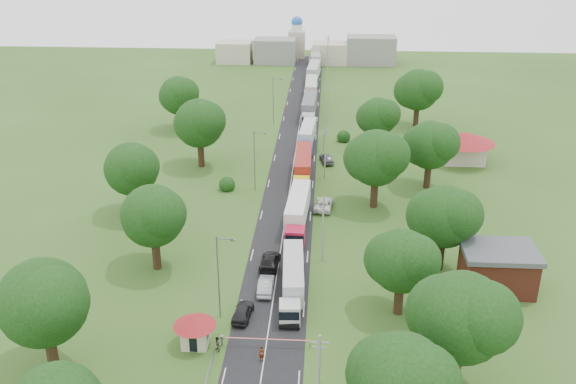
# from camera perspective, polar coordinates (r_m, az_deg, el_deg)

# --- Properties ---
(ground) EXTENTS (260.00, 260.00, 0.00)m
(ground) POSITION_cam_1_polar(r_m,az_deg,el_deg) (88.50, -0.45, -3.81)
(ground) COLOR #2F511B
(ground) RESTS_ON ground
(road) EXTENTS (8.00, 200.00, 0.04)m
(road) POSITION_cam_1_polar(r_m,az_deg,el_deg) (106.62, 0.29, 1.13)
(road) COLOR black
(road) RESTS_ON ground
(boom_barrier) EXTENTS (9.22, 0.35, 1.18)m
(boom_barrier) POSITION_cam_1_polar(r_m,az_deg,el_deg) (66.96, -3.18, -12.95)
(boom_barrier) COLOR slate
(boom_barrier) RESTS_ON ground
(guard_booth) EXTENTS (4.40, 4.40, 3.45)m
(guard_booth) POSITION_cam_1_polar(r_m,az_deg,el_deg) (67.07, -8.27, -11.78)
(guard_booth) COLOR beige
(guard_booth) RESTS_ON ground
(info_sign) EXTENTS (0.12, 3.10, 4.10)m
(info_sign) POSITION_cam_1_polar(r_m,az_deg,el_deg) (119.49, 3.21, 5.14)
(info_sign) COLOR slate
(info_sign) RESTS_ON ground
(pole_0) EXTENTS (1.60, 0.24, 9.00)m
(pole_0) POSITION_cam_1_polar(r_m,az_deg,el_deg) (56.39, 2.76, -16.16)
(pole_0) COLOR gray
(pole_0) RESTS_ON ground
(pole_1) EXTENTS (1.60, 0.24, 9.00)m
(pole_1) POSITION_cam_1_polar(r_m,az_deg,el_deg) (79.96, 3.13, -3.24)
(pole_1) COLOR gray
(pole_1) RESTS_ON ground
(pole_2) EXTENTS (1.60, 0.24, 9.00)m
(pole_2) POSITION_cam_1_polar(r_m,az_deg,el_deg) (105.71, 3.31, 3.61)
(pole_2) COLOR gray
(pole_2) RESTS_ON ground
(pole_3) EXTENTS (1.60, 0.24, 9.00)m
(pole_3) POSITION_cam_1_polar(r_m,az_deg,el_deg) (132.38, 3.43, 7.74)
(pole_3) COLOR gray
(pole_3) RESTS_ON ground
(pole_4) EXTENTS (1.60, 0.24, 9.00)m
(pole_4) POSITION_cam_1_polar(r_m,az_deg,el_deg) (159.51, 3.51, 10.48)
(pole_4) COLOR gray
(pole_4) RESTS_ON ground
(pole_5) EXTENTS (1.60, 0.24, 9.00)m
(pole_5) POSITION_cam_1_polar(r_m,az_deg,el_deg) (186.89, 3.56, 12.42)
(pole_5) COLOR gray
(pole_5) RESTS_ON ground
(lamp_0) EXTENTS (2.03, 0.22, 10.00)m
(lamp_0) POSITION_cam_1_polar(r_m,az_deg,el_deg) (69.02, -6.11, -7.19)
(lamp_0) COLOR slate
(lamp_0) RESTS_ON ground
(lamp_1) EXTENTS (2.03, 0.22, 10.00)m
(lamp_1) POSITION_cam_1_polar(r_m,az_deg,el_deg) (100.38, -2.92, 3.04)
(lamp_1) COLOR slate
(lamp_1) RESTS_ON ground
(lamp_2) EXTENTS (2.03, 0.22, 10.00)m
(lamp_2) POSITION_cam_1_polar(r_m,az_deg,el_deg) (133.56, -1.26, 8.31)
(lamp_2) COLOR slate
(lamp_2) RESTS_ON ground
(tree_0) EXTENTS (8.80, 8.80, 11.07)m
(tree_0) POSITION_cam_1_polar(r_m,az_deg,el_deg) (52.96, 10.07, -16.07)
(tree_0) COLOR #382616
(tree_0) RESTS_ON ground
(tree_1) EXTENTS (9.60, 9.60, 12.05)m
(tree_1) POSITION_cam_1_polar(r_m,az_deg,el_deg) (59.92, 15.15, -10.61)
(tree_1) COLOR #382616
(tree_1) RESTS_ON ground
(tree_2) EXTENTS (8.00, 8.00, 10.10)m
(tree_2) POSITION_cam_1_polar(r_m,az_deg,el_deg) (69.98, 10.05, -5.99)
(tree_2) COLOR #382616
(tree_2) RESTS_ON ground
(tree_3) EXTENTS (8.80, 8.80, 11.07)m
(tree_3) POSITION_cam_1_polar(r_m,az_deg,el_deg) (79.40, 13.68, -2.08)
(tree_3) COLOR #382616
(tree_3) RESTS_ON ground
(tree_4) EXTENTS (9.60, 9.60, 12.05)m
(tree_4) POSITION_cam_1_polar(r_m,az_deg,el_deg) (94.74, 7.83, 3.06)
(tree_4) COLOR #382616
(tree_4) RESTS_ON ground
(tree_5) EXTENTS (8.80, 8.80, 11.07)m
(tree_5) POSITION_cam_1_polar(r_m,az_deg,el_deg) (103.49, 12.52, 4.12)
(tree_5) COLOR #382616
(tree_5) RESTS_ON ground
(tree_6) EXTENTS (8.00, 8.00, 10.10)m
(tree_6) POSITION_cam_1_polar(r_m,az_deg,el_deg) (118.91, 8.01, 6.67)
(tree_6) COLOR #382616
(tree_6) RESTS_ON ground
(tree_7) EXTENTS (9.60, 9.60, 12.05)m
(tree_7) POSITION_cam_1_polar(r_m,az_deg,el_deg) (133.95, 11.49, 8.91)
(tree_7) COLOR #382616
(tree_7) RESTS_ON ground
(tree_9) EXTENTS (9.60, 9.60, 12.05)m
(tree_9) POSITION_cam_1_polar(r_m,az_deg,el_deg) (63.98, -20.90, -9.07)
(tree_9) COLOR #382616
(tree_9) RESTS_ON ground
(tree_10) EXTENTS (8.80, 8.80, 11.07)m
(tree_10) POSITION_cam_1_polar(r_m,az_deg,el_deg) (79.02, -11.91, -2.04)
(tree_10) COLOR #382616
(tree_10) RESTS_ON ground
(tree_11) EXTENTS (8.80, 8.80, 11.07)m
(tree_11) POSITION_cam_1_polar(r_m,az_deg,el_deg) (94.14, -13.74, 2.04)
(tree_11) COLOR #382616
(tree_11) RESTS_ON ground
(tree_12) EXTENTS (9.60, 9.60, 12.05)m
(tree_12) POSITION_cam_1_polar(r_m,az_deg,el_deg) (110.77, -7.89, 6.10)
(tree_12) COLOR #382616
(tree_12) RESTS_ON ground
(tree_13) EXTENTS (8.80, 8.80, 11.07)m
(tree_13) POSITION_cam_1_polar(r_m,az_deg,el_deg) (131.38, -9.68, 8.48)
(tree_13) COLOR #382616
(tree_13) RESTS_ON ground
(house_brick) EXTENTS (8.60, 6.60, 5.20)m
(house_brick) POSITION_cam_1_polar(r_m,az_deg,el_deg) (79.19, 18.14, -6.45)
(house_brick) COLOR maroon
(house_brick) RESTS_ON ground
(house_cream) EXTENTS (10.08, 10.08, 5.80)m
(house_cream) POSITION_cam_1_polar(r_m,az_deg,el_deg) (117.11, 15.45, 4.25)
(house_cream) COLOR beige
(house_cream) RESTS_ON ground
(distant_town) EXTENTS (52.00, 8.00, 8.00)m
(distant_town) POSITION_cam_1_polar(r_m,az_deg,el_deg) (192.09, 2.09, 12.39)
(distant_town) COLOR gray
(distant_town) RESTS_ON ground
(church) EXTENTS (5.00, 5.00, 12.30)m
(church) POSITION_cam_1_polar(r_m,az_deg,el_deg) (199.77, 0.79, 13.39)
(church) COLOR beige
(church) RESTS_ON ground
(truck_0) EXTENTS (2.96, 13.75, 3.80)m
(truck_0) POSITION_cam_1_polar(r_m,az_deg,el_deg) (74.35, 0.43, -7.78)
(truck_0) COLOR silver
(truck_0) RESTS_ON ground
(truck_1) EXTENTS (3.24, 15.26, 4.22)m
(truck_1) POSITION_cam_1_polar(r_m,az_deg,el_deg) (89.77, 0.85, -1.80)
(truck_1) COLOR #B61436
(truck_1) RESTS_ON ground
(truck_2) EXTENTS (2.73, 15.22, 4.22)m
(truck_2) POSITION_cam_1_polar(r_m,az_deg,el_deg) (105.74, 1.34, 2.24)
(truck_2) COLOR yellow
(truck_2) RESTS_ON ground
(truck_3) EXTENTS (3.04, 13.87, 3.83)m
(truck_3) POSITION_cam_1_polar(r_m,az_deg,el_deg) (121.52, 1.74, 5.01)
(truck_3) COLOR #19389A
(truck_3) RESTS_ON ground
(truck_4) EXTENTS (3.12, 15.68, 4.34)m
(truck_4) POSITION_cam_1_polar(r_m,az_deg,el_deg) (138.57, 1.90, 7.47)
(truck_4) COLOR beige
(truck_4) RESTS_ON ground
(truck_5) EXTENTS (2.83, 15.76, 4.37)m
(truck_5) POSITION_cam_1_polar(r_m,az_deg,el_deg) (153.06, 2.08, 9.03)
(truck_5) COLOR red
(truck_5) RESTS_ON ground
(truck_6) EXTENTS (3.40, 15.82, 4.37)m
(truck_6) POSITION_cam_1_polar(r_m,az_deg,el_deg) (170.17, 2.28, 10.52)
(truck_6) COLOR #2A712F
(truck_6) RESTS_ON ground
(truck_7) EXTENTS (3.07, 15.61, 4.32)m
(truck_7) POSITION_cam_1_polar(r_m,az_deg,el_deg) (186.11, 2.45, 11.64)
(truck_7) COLOR #B5B5B5
(truck_7) RESTS_ON ground
(car_lane_front) EXTENTS (2.28, 4.73, 1.56)m
(car_lane_front) POSITION_cam_1_polar(r_m,az_deg,el_deg) (71.25, -4.05, -10.57)
(car_lane_front) COLOR black
(car_lane_front) RESTS_ON ground
(car_lane_mid) EXTENTS (1.69, 4.76, 1.57)m
(car_lane_mid) POSITION_cam_1_polar(r_m,az_deg,el_deg) (75.63, -1.99, -8.30)
(car_lane_mid) COLOR #9DA0A5
(car_lane_mid) RESTS_ON ground
(car_lane_rear) EXTENTS (2.58, 5.70, 1.62)m
(car_lane_rear) POSITION_cam_1_polar(r_m,az_deg,el_deg) (80.41, -1.61, -6.18)
(car_lane_rear) COLOR black
(car_lane_rear) RESTS_ON ground
(car_verge_near) EXTENTS (3.12, 5.79, 1.54)m
(car_verge_near) POSITION_cam_1_polar(r_m,az_deg,el_deg) (95.88, 3.19, -1.08)
(car_verge_near) COLOR silver
(car_verge_near) RESTS_ON ground
(car_verge_far) EXTENTS (2.89, 5.08, 1.63)m
(car_verge_far) POSITION_cam_1_polar(r_m,az_deg,el_deg) (113.82, 3.45, 3.02)
(car_verge_far) COLOR #575A5E
(car_verge_far) RESTS_ON ground
(pedestrian_near) EXTENTS (0.65, 0.49, 1.60)m
(pedestrian_near) POSITION_cam_1_polar(r_m,az_deg,el_deg) (65.14, -2.35, -14.22)
(pedestrian_near) COLOR gray
(pedestrian_near) RESTS_ON ground
(pedestrian_booth) EXTENTS (0.97, 1.01, 1.65)m
(pedestrian_booth) POSITION_cam_1_polar(r_m,az_deg,el_deg) (66.65, -6.30, -13.34)
(pedestrian_booth) COLOR gray
(pedestrian_booth) RESTS_ON ground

